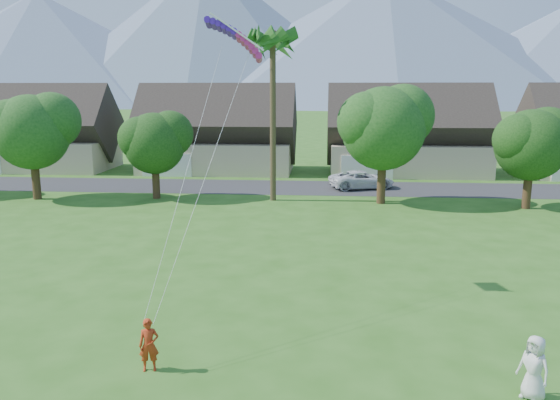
# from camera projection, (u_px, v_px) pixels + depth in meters

# --- Properties ---
(street) EXTENTS (90.00, 7.00, 0.01)m
(street) POSITION_uv_depth(u_px,v_px,m) (302.00, 188.00, 46.46)
(street) COLOR #2D2D30
(street) RESTS_ON ground
(kite_flyer) EXTENTS (0.67, 0.52, 1.62)m
(kite_flyer) POSITION_uv_depth(u_px,v_px,m) (149.00, 345.00, 16.15)
(kite_flyer) COLOR #AD3013
(kite_flyer) RESTS_ON ground
(watcher) EXTENTS (1.00, 1.05, 1.81)m
(watcher) POSITION_uv_depth(u_px,v_px,m) (534.00, 368.00, 14.63)
(watcher) COLOR silver
(watcher) RESTS_ON ground
(parked_car) EXTENTS (5.94, 4.07, 1.51)m
(parked_car) POSITION_uv_depth(u_px,v_px,m) (362.00, 180.00, 45.92)
(parked_car) COLOR silver
(parked_car) RESTS_ON ground
(mountain_ridge) EXTENTS (540.00, 240.00, 70.00)m
(mountain_ridge) POSITION_uv_depth(u_px,v_px,m) (343.00, 45.00, 260.58)
(mountain_ridge) COLOR slate
(mountain_ridge) RESTS_ON ground
(houses_row) EXTENTS (72.75, 8.19, 8.86)m
(houses_row) POSITION_uv_depth(u_px,v_px,m) (311.00, 138.00, 54.52)
(houses_row) COLOR beige
(houses_row) RESTS_ON ground
(tree_row) EXTENTS (62.27, 6.67, 8.45)m
(tree_row) POSITION_uv_depth(u_px,v_px,m) (284.00, 136.00, 39.63)
(tree_row) COLOR #47301C
(tree_row) RESTS_ON ground
(fan_palm) EXTENTS (3.00, 3.00, 13.80)m
(fan_palm) POSITION_uv_depth(u_px,v_px,m) (273.00, 38.00, 38.88)
(fan_palm) COLOR #4C3D26
(fan_palm) RESTS_ON ground
(parafoil_kite) EXTENTS (2.66, 1.04, 0.50)m
(parafoil_kite) POSITION_uv_depth(u_px,v_px,m) (237.00, 35.00, 21.71)
(parafoil_kite) COLOR #4717B1
(parafoil_kite) RESTS_ON ground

